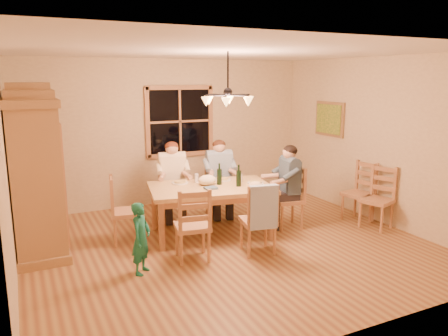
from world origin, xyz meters
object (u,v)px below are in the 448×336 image
armoire (36,176)px  chair_spare_back (358,203)px  wine_bottle_b (239,175)px  child (141,238)px  chair_spare_front (376,210)px  chair_near_right (258,231)px  chair_near_left (193,237)px  dining_table (211,193)px  chair_far_right (219,199)px  chair_end_right (288,209)px  adult_woman (172,171)px  chandelier (228,99)px  adult_plaid_man (219,168)px  chair_far_left (173,202)px  chair_end_left (127,222)px  adult_slate_man (289,176)px  wine_bottle_a (219,174)px

armoire → chair_spare_back: size_ratio=2.32×
wine_bottle_b → child: bearing=-157.9°
chair_spare_front → chair_near_right: bearing=72.2°
chair_near_left → dining_table: bearing=62.1°
chair_spare_back → chair_far_right: bearing=47.9°
dining_table → child: (-1.32, -0.87, -0.21)m
chair_far_right → wine_bottle_b: wine_bottle_b is taller
chair_end_right → adult_woman: size_ratio=1.13×
child → chandelier: bearing=-34.3°
adult_plaid_man → chair_far_left: bearing=0.0°
wine_bottle_b → dining_table: bearing=153.8°
chair_end_right → chair_end_left: bearing=90.0°
adult_slate_man → wine_bottle_a: 1.11m
chandelier → adult_plaid_man: chandelier is taller
dining_table → chair_spare_back: (2.49, -0.46, -0.36)m
chair_near_right → wine_bottle_b: (0.09, 0.74, 0.62)m
chair_near_right → chair_end_left: size_ratio=1.00×
dining_table → chair_far_right: (0.50, 0.78, -0.36)m
adult_woman → wine_bottle_b: bearing=131.5°
dining_table → adult_slate_man: size_ratio=2.27×
chair_end_left → chair_spare_front: (3.73, -1.10, 0.00)m
adult_slate_man → wine_bottle_a: bearing=86.3°
chair_end_right → adult_slate_man: bearing=-169.4°
armoire → wine_bottle_a: (2.54, -0.39, -0.13)m
adult_plaid_man → chair_spare_back: size_ratio=0.88×
chair_end_left → adult_plaid_man: 1.90m
child → chair_end_left: bearing=36.2°
adult_slate_man → child: adult_slate_man is taller
adult_woman → chair_near_right: bearing=117.9°
armoire → dining_table: armoire is taller
wine_bottle_b → armoire: bearing=167.3°
chandelier → chair_spare_back: chandelier is taller
chair_spare_front → wine_bottle_a: bearing=49.4°
chair_near_right → adult_plaid_man: adult_plaid_man is taller
chandelier → chair_end_right: (1.20, 0.27, -1.77)m
chair_far_right → armoire: bearing=17.3°
chair_far_left → chair_end_left: 1.18m
chandelier → chair_far_right: bearing=69.9°
armoire → adult_woman: (2.10, 0.49, -0.22)m
wine_bottle_a → chair_far_right: bearing=65.0°
chair_near_right → chair_end_left: 1.91m
chair_near_right → child: 1.61m
chair_far_left → adult_slate_man: adult_slate_man is taller
armoire → adult_plaid_man: size_ratio=2.63×
chair_near_right → chair_near_left: bearing=-180.0°
chair_far_left → chandelier: bearing=113.5°
wine_bottle_a → wine_bottle_b: bearing=-46.7°
chair_far_right → adult_plaid_man: (0.00, 0.00, 0.54)m
chair_end_left → adult_woman: bearing=136.7°
chair_near_right → wine_bottle_a: bearing=108.1°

